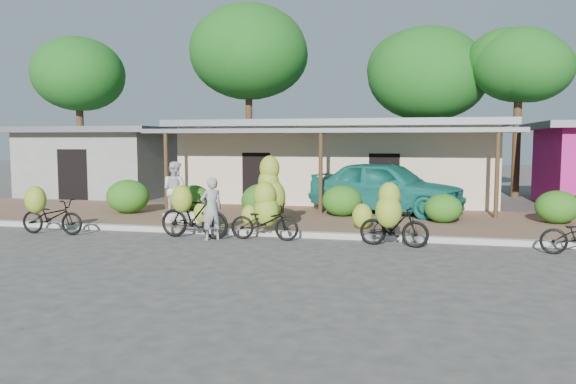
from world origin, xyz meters
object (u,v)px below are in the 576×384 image
object	(u,v)px
tree_far_center	(246,51)
sack_near	(205,217)
bike_right	(392,220)
tree_back_left	(76,73)
teal_van	(386,187)
bystander	(175,189)
bike_far_left	(50,214)
bike_center	(267,207)
vendor	(211,209)
bike_left	(193,214)
tree_near_right	(515,63)
tree_center_right	(422,72)
sack_far	(177,218)

from	to	relation	value
tree_far_center	sack_near	world-z (taller)	tree_far_center
sack_near	bike_right	bearing A→B (deg)	-21.97
tree_far_center	sack_near	bearing A→B (deg)	-78.38
tree_back_left	teal_van	world-z (taller)	tree_back_left
bystander	teal_van	distance (m)	7.00
bike_far_left	sack_near	distance (m)	4.31
bike_center	vendor	xyz separation A→B (m)	(-1.33, -0.57, -0.03)
tree_back_left	bike_right	size ratio (longest dim) A/B	4.44
bike_right	bystander	bearing A→B (deg)	75.90
bike_left	bystander	bearing A→B (deg)	37.28
tree_near_right	bike_far_left	world-z (taller)	tree_near_right
tree_center_right	vendor	distance (m)	17.21
tree_center_right	bystander	size ratio (longest dim) A/B	4.56
tree_back_left	sack_far	size ratio (longest dim) A/B	10.32
bike_far_left	bystander	xyz separation A→B (m)	(2.23, 3.21, 0.45)
bike_left	tree_center_right	bearing A→B (deg)	-15.20
bike_right	vendor	size ratio (longest dim) A/B	1.08
bystander	sack_far	bearing A→B (deg)	138.55
bike_left	tree_far_center	bearing A→B (deg)	17.38
tree_center_right	bike_left	xyz separation A→B (m)	(-5.85, -15.48, -5.29)
bike_right	bystander	size ratio (longest dim) A/B	0.98
tree_center_right	sack_far	bearing A→B (deg)	-117.64
tree_back_left	tree_far_center	xyz separation A→B (m)	(8.00, 3.00, 1.26)
bike_left	bystander	xyz separation A→B (m)	(-1.80, 2.91, 0.36)
tree_center_right	sack_near	xyz separation A→B (m)	(-6.37, -13.30, -5.67)
bike_center	sack_far	distance (m)	3.47
tree_near_right	vendor	size ratio (longest dim) A/B	4.70
tree_back_left	bike_center	bearing A→B (deg)	-41.37
sack_far	vendor	xyz separation A→B (m)	(1.82, -1.92, 0.55)
tree_far_center	bike_right	distance (m)	18.41
sack_far	tree_center_right	bearing A→B (deg)	62.36
bike_center	sack_far	xyz separation A→B (m)	(-3.15, 1.35, -0.58)
tree_near_right	sack_near	bearing A→B (deg)	-132.54
bike_left	vendor	size ratio (longest dim) A/B	1.23
bike_center	bystander	distance (m)	4.39
bike_left	tree_back_left	bearing A→B (deg)	48.45
tree_far_center	vendor	world-z (taller)	tree_far_center
tree_near_right	bike_center	bearing A→B (deg)	-121.62
bike_left	teal_van	world-z (taller)	teal_van
bike_left	bike_center	size ratio (longest dim) A/B	0.92
bike_center	sack_near	xyz separation A→B (m)	(-2.39, 1.67, -0.57)
tree_center_right	bike_left	world-z (taller)	tree_center_right
tree_far_center	bike_left	xyz separation A→B (m)	(3.15, -14.98, -6.59)
tree_near_right	sack_far	world-z (taller)	tree_near_right
tree_back_left	bystander	size ratio (longest dim) A/B	4.34
bike_right	teal_van	xyz separation A→B (m)	(-0.45, 5.65, 0.32)
sack_far	vendor	distance (m)	2.70
tree_near_right	sack_far	distance (m)	17.08
bike_far_left	tree_far_center	bearing A→B (deg)	-2.90
bystander	bike_center	bearing A→B (deg)	168.88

